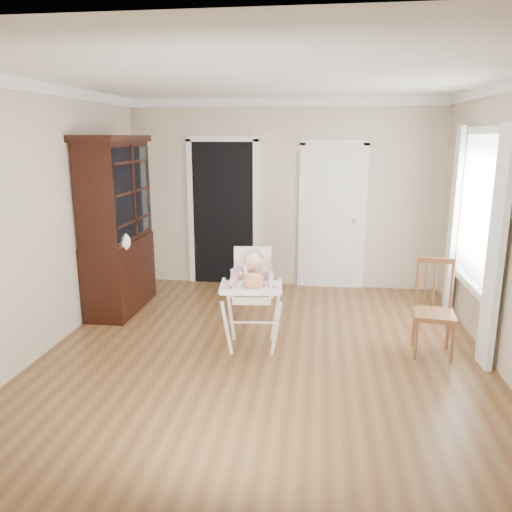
# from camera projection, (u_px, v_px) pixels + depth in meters

# --- Properties ---
(floor) EXTENTS (5.00, 5.00, 0.00)m
(floor) POSITION_uv_depth(u_px,v_px,m) (264.00, 354.00, 5.13)
(floor) COLOR brown
(floor) RESTS_ON ground
(ceiling) EXTENTS (5.00, 5.00, 0.00)m
(ceiling) POSITION_uv_depth(u_px,v_px,m) (266.00, 77.00, 4.49)
(ceiling) COLOR white
(ceiling) RESTS_ON wall_back
(wall_back) EXTENTS (4.50, 0.00, 4.50)m
(wall_back) POSITION_uv_depth(u_px,v_px,m) (284.00, 195.00, 7.22)
(wall_back) COLOR beige
(wall_back) RESTS_ON floor
(wall_left) EXTENTS (0.00, 5.00, 5.00)m
(wall_left) POSITION_uv_depth(u_px,v_px,m) (46.00, 219.00, 5.09)
(wall_left) COLOR beige
(wall_left) RESTS_ON floor
(wall_right) EXTENTS (0.00, 5.00, 5.00)m
(wall_right) POSITION_uv_depth(u_px,v_px,m) (511.00, 230.00, 4.53)
(wall_right) COLOR beige
(wall_right) RESTS_ON floor
(crown_molding) EXTENTS (4.50, 5.00, 0.12)m
(crown_molding) POSITION_uv_depth(u_px,v_px,m) (265.00, 84.00, 4.51)
(crown_molding) COLOR white
(crown_molding) RESTS_ON ceiling
(doorway) EXTENTS (1.06, 0.05, 2.22)m
(doorway) POSITION_uv_depth(u_px,v_px,m) (223.00, 210.00, 7.37)
(doorway) COLOR black
(doorway) RESTS_ON wall_back
(closet_door) EXTENTS (0.96, 0.09, 2.13)m
(closet_door) POSITION_uv_depth(u_px,v_px,m) (332.00, 218.00, 7.19)
(closet_door) COLOR white
(closet_door) RESTS_ON wall_back
(window_right) EXTENTS (0.13, 1.84, 2.30)m
(window_right) POSITION_uv_depth(u_px,v_px,m) (476.00, 222.00, 5.32)
(window_right) COLOR white
(window_right) RESTS_ON wall_right
(high_chair) EXTENTS (0.67, 0.81, 1.07)m
(high_chair) POSITION_uv_depth(u_px,v_px,m) (252.00, 287.00, 5.14)
(high_chair) COLOR white
(high_chair) RESTS_ON floor
(baby) EXTENTS (0.31, 0.23, 0.44)m
(baby) POSITION_uv_depth(u_px,v_px,m) (252.00, 273.00, 5.14)
(baby) COLOR beige
(baby) RESTS_ON high_chair
(cake) EXTENTS (0.25, 0.25, 0.11)m
(cake) POSITION_uv_depth(u_px,v_px,m) (254.00, 281.00, 4.88)
(cake) COLOR silver
(cake) RESTS_ON high_chair
(sippy_cup) EXTENTS (0.07, 0.07, 0.18)m
(sippy_cup) POSITION_uv_depth(u_px,v_px,m) (234.00, 276.00, 4.98)
(sippy_cup) COLOR pink
(sippy_cup) RESTS_ON high_chair
(china_cabinet) EXTENTS (0.58, 1.30, 2.19)m
(china_cabinet) POSITION_uv_depth(u_px,v_px,m) (117.00, 225.00, 6.22)
(china_cabinet) COLOR black
(china_cabinet) RESTS_ON floor
(dining_chair) EXTENTS (0.44, 0.44, 0.97)m
(dining_chair) POSITION_uv_depth(u_px,v_px,m) (434.00, 311.00, 5.05)
(dining_chair) COLOR brown
(dining_chair) RESTS_ON floor
(streamer) EXTENTS (0.40, 0.33, 0.15)m
(streamer) POSITION_uv_depth(u_px,v_px,m) (267.00, 136.00, 5.74)
(streamer) COLOR pink
(streamer) RESTS_ON ceiling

